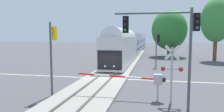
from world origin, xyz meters
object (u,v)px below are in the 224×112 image
Objects in this scene: crossing_signal_mast at (172,67)px; maple_right_background at (216,20)px; traffic_signal_near_right at (168,34)px; commuter_train at (134,42)px; crossing_gate_near at (147,79)px; elm_centre_background at (169,30)px; traffic_signal_far_side at (157,44)px; traffic_signal_median at (52,47)px.

crossing_signal_mast is 26.83m from maple_right_background.
traffic_signal_near_right is 27.81m from maple_right_background.
maple_right_background is (15.15, -13.44, 4.28)m from commuter_train.
maple_right_background is (9.25, 24.76, 4.64)m from crossing_signal_mast.
traffic_signal_near_right is at bearing -110.27° from maple_right_background.
elm_centre_background is at bearing 83.42° from crossing_gate_near.
crossing_signal_mast is at bearing 74.17° from traffic_signal_near_right.
crossing_signal_mast is 31.28m from elm_centre_background.
traffic_signal_median is at bearing -115.77° from traffic_signal_far_side.
elm_centre_background is (1.97, 31.05, 3.23)m from crossing_signal_mast.
traffic_signal_near_right is (1.21, -1.70, 3.07)m from crossing_gate_near.
crossing_signal_mast is 15.74m from traffic_signal_far_side.
traffic_signal_far_side is 0.81× the size of traffic_signal_near_right.
commuter_train reaches higher than crossing_gate_near.
traffic_signal_far_side is at bearing 91.04° from traffic_signal_near_right.
maple_right_background is (10.81, 24.28, 5.60)m from crossing_gate_near.
commuter_train is at bearing 86.51° from traffic_signal_median.
commuter_train is 13.14× the size of traffic_signal_far_side.
traffic_signal_near_right is 0.55× the size of maple_right_background.
crossing_gate_near is at bearing -83.43° from commuter_train.
traffic_signal_median is (-7.57, -15.69, 0.34)m from traffic_signal_far_side.
commuter_train is at bearing 98.02° from traffic_signal_near_right.
traffic_signal_near_right reaches higher than traffic_signal_median.
crossing_signal_mast is at bearing -110.48° from maple_right_background.
commuter_train reaches higher than traffic_signal_median.
crossing_gate_near is 1.28× the size of traffic_signal_far_side.
traffic_signal_near_right reaches higher than commuter_train.
traffic_signal_near_right is 0.61× the size of elm_centre_background.
traffic_signal_near_right is at bearing -8.88° from traffic_signal_median.
commuter_train is at bearing 103.13° from traffic_signal_far_side.
maple_right_background is (7.28, -6.29, 1.41)m from elm_centre_background.
crossing_signal_mast is 0.81× the size of traffic_signal_far_side.
elm_centre_background is (10.20, 31.04, 2.03)m from traffic_signal_median.
crossing_signal_mast is (1.56, -0.48, 0.97)m from crossing_gate_near.
crossing_signal_mast is 2.46m from traffic_signal_near_right.
traffic_signal_near_right is at bearing -81.98° from commuter_train.
traffic_signal_far_side is at bearing -137.56° from maple_right_background.
elm_centre_background is at bearing 139.19° from maple_right_background.
commuter_train is 16.27× the size of crossing_signal_mast.
commuter_train is 11.87× the size of traffic_signal_median.
commuter_train is 38.27m from traffic_signal_median.
traffic_signal_far_side is 16.97m from traffic_signal_near_right.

